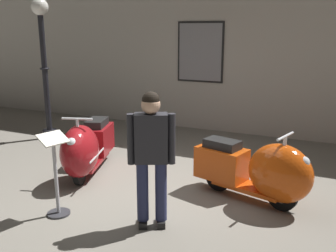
{
  "coord_description": "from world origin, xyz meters",
  "views": [
    {
      "loc": [
        2.27,
        -4.36,
        2.19
      ],
      "look_at": [
        0.07,
        0.48,
        0.84
      ],
      "focal_mm": 40.31,
      "sensor_mm": 36.0,
      "label": 1
    }
  ],
  "objects_px": {
    "info_stanchion": "(56,182)",
    "scooter_0": "(86,148)",
    "lamppost": "(44,56)",
    "scooter_1": "(261,171)",
    "visitor_0": "(151,151)"
  },
  "relations": [
    {
      "from": "info_stanchion",
      "to": "lamppost",
      "type": "bearing_deg",
      "value": 132.97
    },
    {
      "from": "scooter_1",
      "to": "visitor_0",
      "type": "relative_size",
      "value": 1.06
    },
    {
      "from": "lamppost",
      "to": "scooter_1",
      "type": "bearing_deg",
      "value": -15.49
    },
    {
      "from": "lamppost",
      "to": "visitor_0",
      "type": "distance_m",
      "value": 4.39
    },
    {
      "from": "lamppost",
      "to": "scooter_0",
      "type": "bearing_deg",
      "value": -35.68
    },
    {
      "from": "info_stanchion",
      "to": "scooter_1",
      "type": "bearing_deg",
      "value": 31.59
    },
    {
      "from": "info_stanchion",
      "to": "scooter_0",
      "type": "bearing_deg",
      "value": 110.27
    },
    {
      "from": "visitor_0",
      "to": "info_stanchion",
      "type": "height_order",
      "value": "visitor_0"
    },
    {
      "from": "lamppost",
      "to": "visitor_0",
      "type": "relative_size",
      "value": 1.78
    },
    {
      "from": "scooter_0",
      "to": "scooter_1",
      "type": "bearing_deg",
      "value": 75.52
    },
    {
      "from": "scooter_1",
      "to": "lamppost",
      "type": "relative_size",
      "value": 0.59
    },
    {
      "from": "scooter_0",
      "to": "visitor_0",
      "type": "xyz_separation_m",
      "value": [
        1.6,
        -0.94,
        0.45
      ]
    },
    {
      "from": "lamppost",
      "to": "info_stanchion",
      "type": "distance_m",
      "value": 3.79
    },
    {
      "from": "scooter_1",
      "to": "info_stanchion",
      "type": "xyz_separation_m",
      "value": [
        -2.17,
        -1.34,
        -0.02
      ]
    },
    {
      "from": "visitor_0",
      "to": "info_stanchion",
      "type": "xyz_separation_m",
      "value": [
        -1.17,
        -0.23,
        -0.48
      ]
    }
  ]
}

